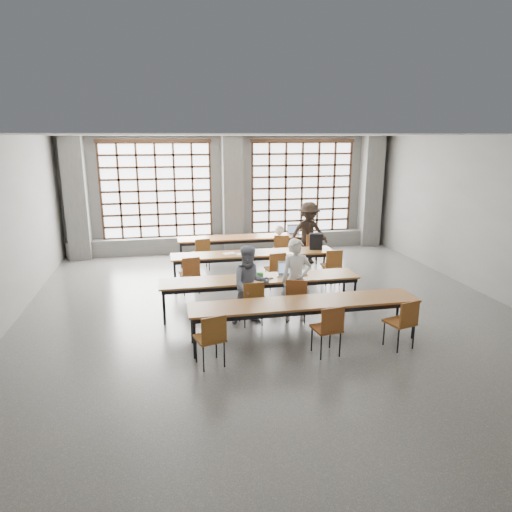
{
  "coord_description": "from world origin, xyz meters",
  "views": [
    {
      "loc": [
        -2.02,
        -8.52,
        3.48
      ],
      "look_at": [
        -0.24,
        0.4,
        1.09
      ],
      "focal_mm": 32.0,
      "sensor_mm": 36.0,
      "label": 1
    }
  ],
  "objects_px": {
    "chair_near_mid": "(329,325)",
    "laptop_front": "(286,272)",
    "green_box": "(257,275)",
    "plastic_bag": "(279,230)",
    "student_back": "(309,233)",
    "chair_mid_left": "(190,271)",
    "phone": "(270,278)",
    "chair_near_right": "(404,319)",
    "chair_mid_right": "(332,263)",
    "chair_back_mid": "(281,247)",
    "desk_row_c": "(260,281)",
    "student_male": "(296,280)",
    "chair_near_left": "(211,335)",
    "backpack": "(316,241)",
    "chair_mid_centre": "(276,266)",
    "laptop_back": "(294,232)",
    "desk_row_d": "(305,305)",
    "chair_back_left": "(202,251)",
    "chair_back_right": "(310,245)",
    "chair_front_right": "(296,295)",
    "desk_row_a": "(249,239)",
    "desk_row_b": "(254,255)",
    "red_pouch": "(210,335)",
    "chair_front_left": "(252,298)",
    "student_female": "(250,285)",
    "mouse": "(306,274)"
  },
  "relations": [
    {
      "from": "student_back",
      "to": "chair_mid_left",
      "type": "bearing_deg",
      "value": -154.52
    },
    {
      "from": "chair_near_mid",
      "to": "mouse",
      "type": "height_order",
      "value": "chair_near_mid"
    },
    {
      "from": "chair_near_right",
      "to": "plastic_bag",
      "type": "xyz_separation_m",
      "value": [
        -0.61,
        6.04,
        0.34
      ]
    },
    {
      "from": "chair_mid_centre",
      "to": "plastic_bag",
      "type": "height_order",
      "value": "plastic_bag"
    },
    {
      "from": "desk_row_a",
      "to": "chair_mid_centre",
      "type": "bearing_deg",
      "value": -85.7
    },
    {
      "from": "student_male",
      "to": "chair_mid_centre",
      "type": "bearing_deg",
      "value": 90.48
    },
    {
      "from": "chair_mid_right",
      "to": "plastic_bag",
      "type": "xyz_separation_m",
      "value": [
        -0.68,
        2.53,
        0.34
      ]
    },
    {
      "from": "desk_row_a",
      "to": "mouse",
      "type": "xyz_separation_m",
      "value": [
        0.46,
        -3.9,
        0.08
      ]
    },
    {
      "from": "desk_row_d",
      "to": "chair_front_left",
      "type": "distance_m",
      "value": 1.15
    },
    {
      "from": "student_back",
      "to": "laptop_back",
      "type": "distance_m",
      "value": 0.66
    },
    {
      "from": "desk_row_c",
      "to": "chair_mid_centre",
      "type": "bearing_deg",
      "value": 64.42
    },
    {
      "from": "desk_row_d",
      "to": "student_back",
      "type": "relative_size",
      "value": 2.31
    },
    {
      "from": "chair_near_mid",
      "to": "laptop_front",
      "type": "xyz_separation_m",
      "value": [
        -0.12,
        2.21,
        0.25
      ]
    },
    {
      "from": "chair_near_mid",
      "to": "laptop_back",
      "type": "relative_size",
      "value": 2.39
    },
    {
      "from": "backpack",
      "to": "student_back",
      "type": "bearing_deg",
      "value": 96.24
    },
    {
      "from": "desk_row_b",
      "to": "student_male",
      "type": "bearing_deg",
      "value": -82.48
    },
    {
      "from": "desk_row_a",
      "to": "desk_row_b",
      "type": "xyz_separation_m",
      "value": [
        -0.22,
        -1.85,
        0.0
      ]
    },
    {
      "from": "desk_row_d",
      "to": "chair_near_mid",
      "type": "distance_m",
      "value": 0.68
    },
    {
      "from": "chair_near_right",
      "to": "laptop_front",
      "type": "relative_size",
      "value": 2.02
    },
    {
      "from": "desk_row_c",
      "to": "chair_near_mid",
      "type": "relative_size",
      "value": 4.55
    },
    {
      "from": "chair_mid_right",
      "to": "student_male",
      "type": "relative_size",
      "value": 0.55
    },
    {
      "from": "chair_back_left",
      "to": "chair_mid_right",
      "type": "xyz_separation_m",
      "value": [
        2.97,
        -1.85,
        0.0
      ]
    },
    {
      "from": "chair_near_left",
      "to": "chair_near_right",
      "type": "bearing_deg",
      "value": 0.0
    },
    {
      "from": "chair_mid_centre",
      "to": "plastic_bag",
      "type": "bearing_deg",
      "value": 74.22
    },
    {
      "from": "chair_mid_left",
      "to": "chair_front_right",
      "type": "relative_size",
      "value": 1.0
    },
    {
      "from": "chair_back_mid",
      "to": "desk_row_d",
      "type": "bearing_deg",
      "value": -99.55
    },
    {
      "from": "chair_near_left",
      "to": "laptop_back",
      "type": "distance_m",
      "value": 6.82
    },
    {
      "from": "chair_back_left",
      "to": "chair_mid_right",
      "type": "height_order",
      "value": "same"
    },
    {
      "from": "chair_back_left",
      "to": "laptop_back",
      "type": "relative_size",
      "value": 2.39
    },
    {
      "from": "desk_row_c",
      "to": "student_male",
      "type": "xyz_separation_m",
      "value": [
        0.6,
        -0.5,
        0.14
      ]
    },
    {
      "from": "chair_near_left",
      "to": "chair_back_mid",
      "type": "bearing_deg",
      "value": 65.2
    },
    {
      "from": "chair_near_mid",
      "to": "green_box",
      "type": "relative_size",
      "value": 3.52
    },
    {
      "from": "green_box",
      "to": "plastic_bag",
      "type": "bearing_deg",
      "value": 69.55
    },
    {
      "from": "chair_front_left",
      "to": "student_male",
      "type": "bearing_deg",
      "value": 8.22
    },
    {
      "from": "desk_row_c",
      "to": "chair_near_left",
      "type": "distance_m",
      "value": 2.43
    },
    {
      "from": "student_male",
      "to": "student_female",
      "type": "xyz_separation_m",
      "value": [
        -0.9,
        0.0,
        -0.04
      ]
    },
    {
      "from": "chair_back_right",
      "to": "student_back",
      "type": "xyz_separation_m",
      "value": [
        -0.02,
        0.13,
        0.33
      ]
    },
    {
      "from": "chair_back_right",
      "to": "student_male",
      "type": "relative_size",
      "value": 0.55
    },
    {
      "from": "chair_mid_left",
      "to": "student_female",
      "type": "bearing_deg",
      "value": -61.83
    },
    {
      "from": "chair_front_right",
      "to": "laptop_back",
      "type": "bearing_deg",
      "value": 74.71
    },
    {
      "from": "chair_back_right",
      "to": "student_back",
      "type": "distance_m",
      "value": 0.35
    },
    {
      "from": "red_pouch",
      "to": "chair_back_left",
      "type": "bearing_deg",
      "value": 86.5
    },
    {
      "from": "chair_back_right",
      "to": "red_pouch",
      "type": "bearing_deg",
      "value": -122.23
    },
    {
      "from": "chair_near_right",
      "to": "green_box",
      "type": "xyz_separation_m",
      "value": [
        -2.05,
        2.18,
        0.24
      ]
    },
    {
      "from": "chair_back_mid",
      "to": "green_box",
      "type": "xyz_separation_m",
      "value": [
        -1.32,
        -3.17,
        0.24
      ]
    },
    {
      "from": "student_back",
      "to": "phone",
      "type": "relative_size",
      "value": 13.31
    },
    {
      "from": "chair_near_left",
      "to": "backpack",
      "type": "relative_size",
      "value": 2.2
    },
    {
      "from": "laptop_front",
      "to": "backpack",
      "type": "xyz_separation_m",
      "value": [
        1.3,
        1.98,
        0.14
      ]
    },
    {
      "from": "chair_mid_centre",
      "to": "chair_near_mid",
      "type": "distance_m",
      "value": 3.51
    },
    {
      "from": "mouse",
      "to": "plastic_bag",
      "type": "xyz_separation_m",
      "value": [
        0.44,
        3.95,
        0.12
      ]
    }
  ]
}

